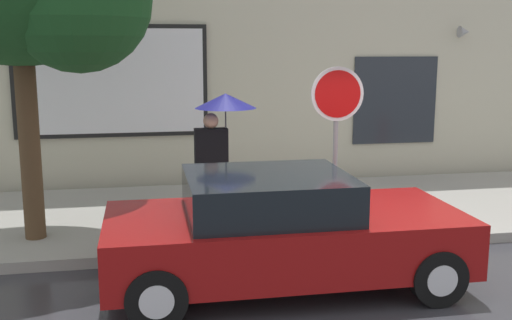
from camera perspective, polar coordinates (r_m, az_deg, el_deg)
The scene contains 6 objects.
ground_plane at distance 7.84m, azimuth 12.06°, elevation -10.75°, with size 60.00×60.00×0.00m, color #333338.
sidewalk at distance 10.50m, azimuth 5.81°, elevation -4.61°, with size 20.00×4.00×0.15m, color gray.
building_facade at distance 12.56m, azimuth 2.67°, elevation 13.61°, with size 20.00×0.67×7.00m.
parked_car at distance 7.25m, azimuth 2.36°, elevation -6.62°, with size 4.16×1.96×1.36m.
pedestrian_with_umbrella at distance 9.18m, azimuth -3.36°, elevation 3.46°, with size 0.93×0.92×1.97m.
stop_sign at distance 8.67m, azimuth 7.52°, elevation 3.99°, with size 0.76×0.10×2.39m.
Camera 1 is at (-2.89, -6.72, 2.83)m, focal length 42.95 mm.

